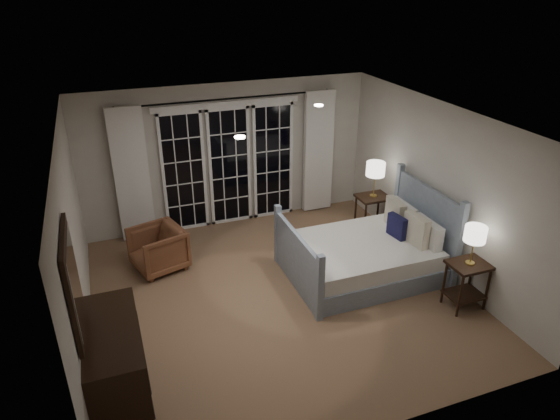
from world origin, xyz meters
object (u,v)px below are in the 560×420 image
object	(u,v)px
armchair	(158,249)
dresser	(116,366)
lamp_right	(376,169)
nightstand_left	(467,278)
lamp_left	(475,235)
nightstand_right	(372,209)
bed	(366,254)

from	to	relation	value
armchair	dresser	distance (m)	2.63
lamp_right	armchair	xyz separation A→B (m)	(-3.62, 0.10, -0.84)
nightstand_left	lamp_left	bearing A→B (deg)	0.00
nightstand_right	armchair	distance (m)	3.62
nightstand_right	dresser	size ratio (longest dim) A/B	0.51
nightstand_left	armchair	xyz separation A→B (m)	(-3.72, 2.41, -0.11)
nightstand_left	lamp_right	bearing A→B (deg)	92.67
nightstand_left	armchair	size ratio (longest dim) A/B	0.91
nightstand_right	lamp_right	bearing A→B (deg)	180.00
lamp_right	dresser	xyz separation A→B (m)	(-4.38, -2.42, -0.70)
nightstand_left	lamp_left	size ratio (longest dim) A/B	1.24
armchair	dresser	bearing A→B (deg)	-33.27
nightstand_right	dresser	xyz separation A→B (m)	(-4.38, -2.42, 0.02)
armchair	dresser	xyz separation A→B (m)	(-0.76, -2.52, 0.14)
nightstand_left	lamp_right	world-z (taller)	lamp_right
armchair	bed	bearing A→B (deg)	50.70
nightstand_left	dresser	size ratio (longest dim) A/B	0.50
bed	lamp_left	xyz separation A→B (m)	(0.84, -1.19, 0.78)
nightstand_left	nightstand_right	xyz separation A→B (m)	(-0.11, 2.31, 0.01)
bed	armchair	world-z (taller)	bed
nightstand_left	lamp_right	xyz separation A→B (m)	(-0.11, 2.31, 0.73)
lamp_right	bed	bearing A→B (deg)	-123.13
lamp_left	armchair	size ratio (longest dim) A/B	0.74
nightstand_right	armchair	world-z (taller)	nightstand_right
nightstand_right	dresser	world-z (taller)	dresser
nightstand_right	lamp_left	distance (m)	2.40
nightstand_right	bed	bearing A→B (deg)	-123.13
lamp_left	dresser	bearing A→B (deg)	-178.59
nightstand_left	armchair	world-z (taller)	nightstand_left
armchair	lamp_right	bearing A→B (deg)	71.96
lamp_left	dresser	xyz separation A→B (m)	(-4.48, -0.11, -0.63)
lamp_right	armchair	world-z (taller)	lamp_right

